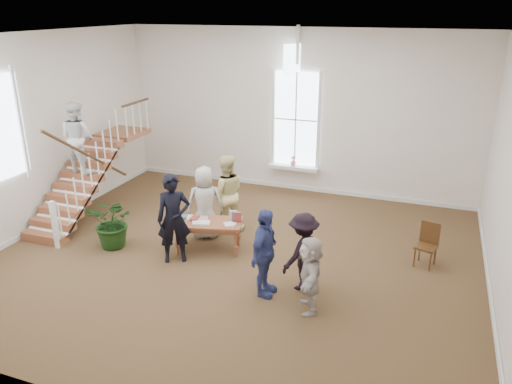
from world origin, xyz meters
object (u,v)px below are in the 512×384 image
at_px(library_table, 207,225).
at_px(person_yellow, 226,193).
at_px(police_officer, 174,219).
at_px(woman_cluster_c, 310,274).
at_px(woman_cluster_a, 265,253).
at_px(floor_plant, 114,222).
at_px(elderly_woman, 205,203).
at_px(woman_cluster_b, 303,252).
at_px(side_chair, 428,242).

bearing_deg(library_table, person_yellow, 76.72).
bearing_deg(police_officer, woman_cluster_c, -44.94).
height_order(woman_cluster_a, floor_plant, woman_cluster_a).
relative_size(library_table, elderly_woman, 0.94).
relative_size(elderly_woman, woman_cluster_c, 1.21).
bearing_deg(police_officer, woman_cluster_b, -33.45).
bearing_deg(elderly_woman, woman_cluster_c, 119.52).
bearing_deg(woman_cluster_c, person_yellow, -152.12).
height_order(person_yellow, woman_cluster_a, person_yellow).
distance_m(elderly_woman, woman_cluster_b, 3.02).
distance_m(woman_cluster_c, floor_plant, 4.72).
relative_size(woman_cluster_c, floor_plant, 1.19).
distance_m(library_table, person_yellow, 1.16).
height_order(woman_cluster_b, woman_cluster_c, woman_cluster_b).
bearing_deg(police_officer, person_yellow, 46.83).
relative_size(elderly_woman, person_yellow, 0.91).
bearing_deg(woman_cluster_b, elderly_woman, -91.78).
distance_m(woman_cluster_a, floor_plant, 3.80).
relative_size(police_officer, floor_plant, 1.61).
bearing_deg(side_chair, library_table, -153.19).
height_order(elderly_woman, woman_cluster_b, elderly_woman).
relative_size(elderly_woman, floor_plant, 1.44).
xyz_separation_m(elderly_woman, woman_cluster_b, (2.67, -1.40, -0.08)).
bearing_deg(floor_plant, library_table, 15.46).
height_order(woman_cluster_b, floor_plant, woman_cluster_b).
relative_size(library_table, person_yellow, 0.86).
distance_m(library_table, side_chair, 4.60).
bearing_deg(side_chair, woman_cluster_a, -126.55).
bearing_deg(elderly_woman, woman_cluster_a, 112.35).
relative_size(person_yellow, floor_plant, 1.58).
distance_m(woman_cluster_b, woman_cluster_c, 0.72).
bearing_deg(person_yellow, police_officer, 47.05).
height_order(elderly_woman, woman_cluster_c, elderly_woman).
relative_size(elderly_woman, woman_cluster_b, 1.11).
height_order(elderly_woman, person_yellow, person_yellow).
xyz_separation_m(library_table, side_chair, (4.50, 0.97, -0.09)).
xyz_separation_m(library_table, person_yellow, (-0.03, 1.11, 0.33)).
xyz_separation_m(woman_cluster_a, side_chair, (2.76, 2.21, -0.34)).
height_order(library_table, side_chair, side_chair).
relative_size(person_yellow, woman_cluster_b, 1.22).
relative_size(police_officer, person_yellow, 1.02).
bearing_deg(police_officer, floor_plant, 146.29).
relative_size(woman_cluster_c, side_chair, 1.52).
relative_size(police_officer, woman_cluster_a, 1.11).
height_order(police_officer, woman_cluster_c, police_officer).
height_order(elderly_woman, woman_cluster_a, woman_cluster_a).
bearing_deg(woman_cluster_a, police_officer, 77.61).
distance_m(woman_cluster_b, side_chair, 2.80).
height_order(elderly_woman, side_chair, elderly_woman).
distance_m(police_officer, side_chair, 5.20).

